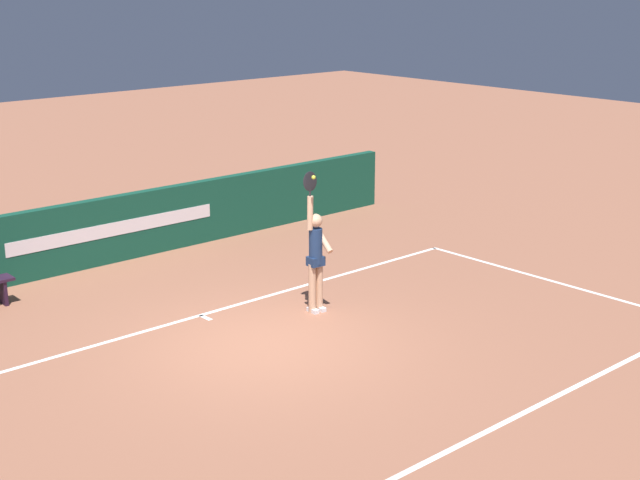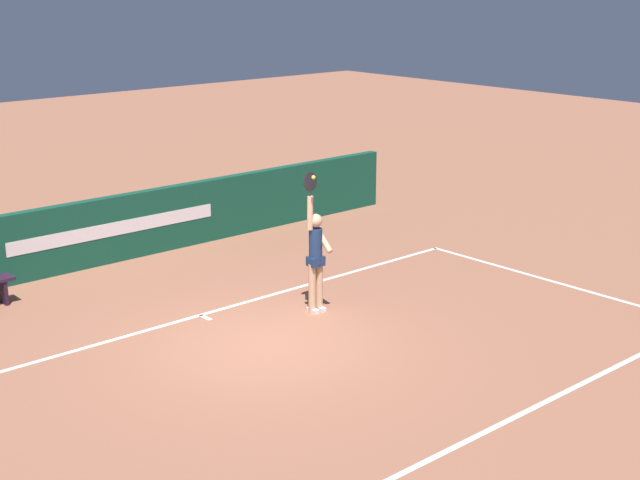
# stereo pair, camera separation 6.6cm
# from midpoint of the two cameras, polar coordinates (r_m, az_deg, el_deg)

# --- Properties ---
(ground_plane) EXTENTS (60.00, 60.00, 0.00)m
(ground_plane) POSITION_cam_midpoint_polar(r_m,az_deg,el_deg) (14.69, -3.59, -6.40)
(ground_plane) COLOR #965C43
(court_lines) EXTENTS (12.09, 5.96, 0.00)m
(court_lines) POSITION_cam_midpoint_polar(r_m,az_deg,el_deg) (13.85, -0.51, -7.81)
(court_lines) COLOR white
(court_lines) RESTS_ON ground
(back_wall) EXTENTS (15.59, 0.22, 1.34)m
(back_wall) POSITION_cam_midpoint_polar(r_m,az_deg,el_deg) (18.82, -13.95, 0.38)
(back_wall) COLOR #114431
(back_wall) RESTS_ON ground
(tennis_player) EXTENTS (0.46, 0.47, 2.49)m
(tennis_player) POSITION_cam_midpoint_polar(r_m,az_deg,el_deg) (15.72, -0.39, -0.86)
(tennis_player) COLOR tan
(tennis_player) RESTS_ON ground
(tennis_ball) EXTENTS (0.07, 0.07, 0.07)m
(tennis_ball) POSITION_cam_midpoint_polar(r_m,az_deg,el_deg) (15.08, -0.52, 3.86)
(tennis_ball) COLOR #CADC39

